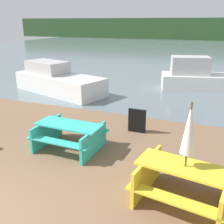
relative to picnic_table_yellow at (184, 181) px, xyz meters
The scene contains 8 objects.
water 29.54m from the picnic_table_yellow, 96.41° to the left, with size 60.00×50.00×0.00m.
far_treeline 49.48m from the picnic_table_yellow, 93.82° to the left, with size 80.00×1.60×4.00m.
picnic_table_yellow is the anchor object (origin of this frame).
picnic_table_teal 3.38m from the picnic_table_yellow, 159.38° to the left, with size 1.82×1.44×0.72m.
umbrella_white 1.05m from the picnic_table_yellow, 90.00° to the left, with size 0.26×0.26×2.02m.
boat 9.31m from the picnic_table_yellow, 137.14° to the left, with size 5.09×3.11×1.45m.
boat_second 9.45m from the picnic_table_yellow, 92.12° to the left, with size 4.44×2.55×1.66m.
signboard 3.45m from the picnic_table_yellow, 121.03° to the left, with size 0.55×0.08×0.75m.
Camera 1 is at (3.59, -2.35, 3.30)m, focal length 42.00 mm.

